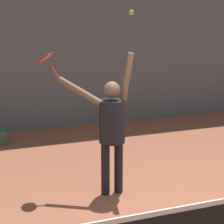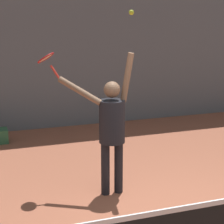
% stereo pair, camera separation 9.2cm
% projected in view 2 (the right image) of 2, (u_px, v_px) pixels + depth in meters
% --- Properties ---
extents(back_wall, '(18.00, 0.10, 5.00)m').
position_uv_depth(back_wall, '(74.00, 21.00, 9.45)').
color(back_wall, slate).
rests_on(back_wall, ground_plane).
extents(tennis_player, '(1.04, 0.65, 2.14)m').
position_uv_depth(tennis_player, '(111.00, 125.00, 5.95)').
color(tennis_player, black).
rests_on(tennis_player, ground_plane).
extents(tennis_racket, '(0.37, 0.37, 0.40)m').
position_uv_depth(tennis_racket, '(47.00, 59.00, 5.92)').
color(tennis_racket, red).
extents(tennis_ball, '(0.07, 0.07, 0.07)m').
position_uv_depth(tennis_ball, '(131.00, 12.00, 5.55)').
color(tennis_ball, '#CCDB2D').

